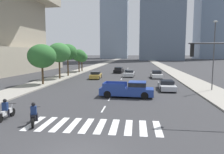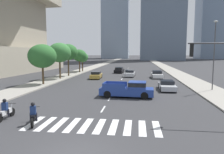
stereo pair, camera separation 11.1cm
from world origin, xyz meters
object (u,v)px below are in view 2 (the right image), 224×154
sedan_white_1 (157,75)px  street_tree_fifth (82,57)px  sedan_black_2 (119,70)px  street_lamp_east (214,51)px  street_tree_second (60,53)px  motorcycle_lead (6,111)px  sedan_silver_4 (130,74)px  pickup_truck (129,89)px  street_tree_third (68,52)px  street_tree_fourth (79,55)px  motorcycle_trailing (33,115)px  sedan_gold_0 (96,75)px  sedan_silver_3 (167,85)px  street_tree_nearest (42,56)px

sedan_white_1 → street_tree_fifth: street_tree_fifth is taller
sedan_black_2 → street_tree_fifth: 9.93m
street_lamp_east → street_tree_second: 24.31m
motorcycle_lead → sedan_silver_4: size_ratio=0.47×
motorcycle_lead → pickup_truck: (8.32, 8.50, 0.23)m
motorcycle_lead → street_tree_second: size_ratio=0.33×
sedan_black_2 → motorcycle_lead: bearing=176.5°
street_tree_third → street_tree_fourth: (0.00, 7.93, -0.74)m
motorcycle_trailing → street_tree_fifth: (-6.87, 37.67, 3.01)m
motorcycle_trailing → pickup_truck: pickup_truck is taller
sedan_gold_0 → street_tree_second: (-6.11, -1.80, 4.09)m
sedan_silver_3 → street_tree_fourth: (-17.31, 20.93, 3.50)m
street_tree_fourth → street_tree_second: bearing=-90.0°
motorcycle_trailing → sedan_silver_4: 28.97m
sedan_white_1 → street_tree_nearest: 20.59m
motorcycle_trailing → street_tree_fourth: bearing=-9.7°
motorcycle_lead → pickup_truck: size_ratio=0.36×
motorcycle_lead → motorcycle_trailing: size_ratio=1.05×
sedan_gold_0 → sedan_white_1: bearing=-80.7°
street_lamp_east → sedan_gold_0: bearing=147.6°
motorcycle_lead → motorcycle_trailing: (2.43, -0.71, 0.00)m
sedan_black_2 → street_tree_fifth: (-9.30, 1.81, 2.98)m
motorcycle_trailing → sedan_black_2: bearing=-24.6°
sedan_silver_3 → sedan_silver_4: size_ratio=1.04×
pickup_truck → street_lamp_east: street_lamp_east is taller
motorcycle_trailing → street_tree_fifth: street_tree_fifth is taller
sedan_white_1 → motorcycle_trailing: bearing=-22.0°
street_tree_fourth → street_lamp_east: bearing=-43.0°
street_lamp_east → street_tree_fifth: (-22.70, 23.75, -1.31)m
motorcycle_trailing → street_tree_fifth: size_ratio=0.42×
sedan_silver_3 → street_tree_third: street_tree_third is taller
street_tree_nearest → street_tree_third: 11.21m
sedan_silver_3 → street_lamp_east: bearing=88.2°
street_lamp_east → street_tree_second: bearing=159.0°
motorcycle_lead → sedan_black_2: motorcycle_lead is taller
sedan_white_1 → street_lamp_east: bearing=22.4°
motorcycle_trailing → street_tree_fifth: 38.41m
sedan_white_1 → street_lamp_east: 14.59m
pickup_truck → street_tree_third: 22.37m
sedan_black_2 → sedan_silver_4: 7.87m
sedan_silver_3 → street_tree_fourth: 27.38m
sedan_silver_4 → street_tree_nearest: street_tree_nearest is taller
motorcycle_trailing → street_tree_fourth: 35.92m
motorcycle_lead → street_tree_nearest: (-4.44, 15.25, 3.60)m
street_tree_fifth → sedan_black_2: bearing=-11.0°
sedan_gold_0 → sedan_silver_3: bearing=-135.0°
street_tree_second → sedan_black_2: bearing=54.9°
street_tree_nearest → street_tree_fifth: street_tree_nearest is taller
sedan_gold_0 → street_tree_nearest: (-6.11, -8.48, 3.58)m
pickup_truck → street_tree_nearest: 14.82m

